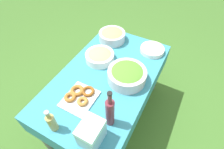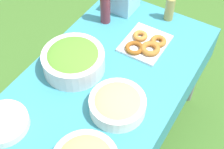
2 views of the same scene
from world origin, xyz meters
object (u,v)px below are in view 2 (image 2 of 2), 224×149
(pasta_bowl, at_px, (118,104))
(donut_platter, at_px, (146,44))
(olive_oil_bottle, at_px, (170,7))
(wine_bottle, at_px, (105,3))
(plate_stack, at_px, (3,123))
(salad_bowl, at_px, (73,60))

(pasta_bowl, xyz_separation_m, donut_platter, (-0.49, -0.09, -0.03))
(olive_oil_bottle, distance_m, wine_bottle, 0.42)
(plate_stack, bearing_deg, donut_platter, 158.59)
(donut_platter, distance_m, olive_oil_bottle, 0.32)
(olive_oil_bottle, relative_size, wine_bottle, 0.62)
(salad_bowl, height_order, plate_stack, salad_bowl)
(pasta_bowl, height_order, plate_stack, pasta_bowl)
(salad_bowl, relative_size, olive_oil_bottle, 1.50)
(salad_bowl, bearing_deg, plate_stack, -8.41)
(pasta_bowl, bearing_deg, wine_bottle, -142.83)
(olive_oil_bottle, bearing_deg, wine_bottle, -54.99)
(plate_stack, bearing_deg, pasta_bowl, 131.31)
(olive_oil_bottle, bearing_deg, pasta_bowl, 5.90)
(salad_bowl, bearing_deg, olive_oil_bottle, 158.24)
(donut_platter, xyz_separation_m, wine_bottle, (-0.07, -0.34, 0.13))
(plate_stack, distance_m, olive_oil_bottle, 1.24)
(plate_stack, distance_m, wine_bottle, 0.95)
(donut_platter, relative_size, wine_bottle, 0.82)
(salad_bowl, height_order, wine_bottle, wine_bottle)
(salad_bowl, distance_m, pasta_bowl, 0.38)
(donut_platter, height_order, plate_stack, donut_platter)
(salad_bowl, xyz_separation_m, olive_oil_bottle, (-0.69, 0.27, 0.02))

